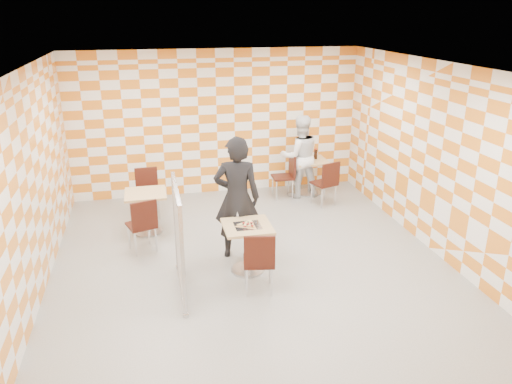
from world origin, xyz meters
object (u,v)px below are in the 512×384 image
empty_table (146,205)px  chair_main_front (259,258)px  chair_empty_far (147,188)px  sport_bottle (302,156)px  chair_empty_near (143,222)px  man_white (300,156)px  main_table (247,240)px  soda_bottle (316,154)px  chair_second_front (327,180)px  chair_second_side (287,173)px  partition (179,240)px  man_dark (237,198)px  second_table (310,171)px

empty_table → chair_main_front: (1.47, -2.41, 0.04)m
chair_empty_far → sport_bottle: 3.27m
chair_empty_near → sport_bottle: 3.95m
empty_table → man_white: size_ratio=0.43×
main_table → chair_empty_near: size_ratio=0.81×
soda_bottle → chair_second_front: bearing=-91.8°
chair_empty_near → empty_table: bearing=85.4°
chair_second_side → soda_bottle: size_ratio=4.02×
main_table → chair_empty_far: 2.90m
man_white → chair_second_side: bearing=9.7°
partition → sport_bottle: size_ratio=7.75×
chair_main_front → man_white: (1.69, 3.61, 0.32)m
chair_empty_far → chair_second_front: bearing=-4.5°
chair_second_side → chair_empty_near: size_ratio=1.00×
man_dark → soda_bottle: 3.32m
chair_second_side → main_table: bearing=-116.4°
main_table → chair_empty_far: (-1.41, 2.53, 0.04)m
chair_empty_far → soda_bottle: soda_bottle is taller
empty_table → man_white: bearing=20.8°
soda_bottle → man_white: bearing=-162.6°
empty_table → soda_bottle: size_ratio=3.26×
chair_second_front → man_white: (-0.36, 0.68, 0.32)m
second_table → man_dark: bearing=-129.2°
chair_empty_near → man_dark: 1.57m
sport_bottle → man_white: bearing=-123.6°
chair_second_side → chair_empty_far: same height
soda_bottle → chair_empty_near: bearing=-149.6°
second_table → chair_empty_far: (-3.38, -0.48, 0.04)m
chair_second_front → soda_bottle: 0.86m
partition → man_dark: size_ratio=0.79×
main_table → chair_second_side: bearing=63.6°
man_white → soda_bottle: bearing=-161.3°
second_table → chair_empty_far: bearing=-171.9°
partition → soda_bottle: 4.64m
chair_second_side → soda_bottle: soda_bottle is taller
partition → chair_empty_far: bearing=97.6°
sport_bottle → empty_table: bearing=-157.7°
main_table → chair_empty_far: bearing=119.1°
chair_empty_near → chair_second_side: bearing=33.6°
chair_main_front → chair_second_side: 3.84m
main_table → man_dark: bearing=95.5°
man_dark → main_table: bearing=107.4°
second_table → empty_table: bearing=-159.5°
chair_main_front → chair_empty_far: bearing=114.1°
chair_empty_far → partition: 2.94m
man_white → sport_bottle: 0.16m
chair_main_front → partition: bearing=163.9°
partition → empty_table: bearing=101.3°
second_table → chair_empty_far: chair_empty_far is taller
partition → sport_bottle: bearing=50.6°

